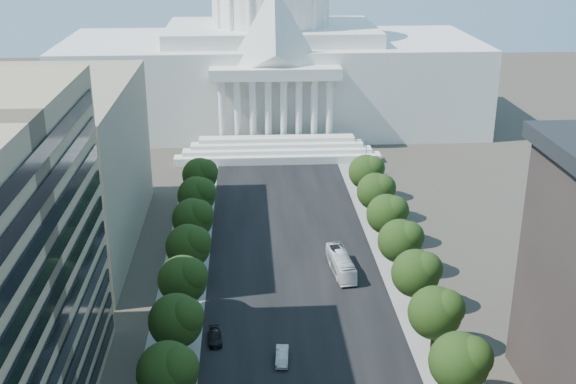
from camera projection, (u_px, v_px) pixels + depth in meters
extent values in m
cube|color=black|center=(292.00, 261.00, 129.98)|extent=(30.00, 260.00, 0.01)
cube|color=gray|center=(186.00, 264.00, 128.92)|extent=(8.00, 260.00, 0.02)
cube|color=gray|center=(397.00, 258.00, 131.04)|extent=(8.00, 260.00, 0.02)
cube|color=white|center=(272.00, 81.00, 214.21)|extent=(120.00, 50.00, 25.00)
cube|color=white|center=(271.00, 32.00, 209.06)|extent=(60.00, 40.00, 4.00)
cube|color=white|center=(275.00, 73.00, 186.17)|extent=(34.00, 8.00, 3.00)
cube|color=gray|center=(26.00, 169.00, 131.31)|extent=(38.00, 52.00, 30.00)
sphere|color=black|center=(167.00, 372.00, 87.59)|extent=(7.60, 7.60, 7.60)
sphere|color=black|center=(177.00, 367.00, 86.55)|extent=(5.32, 5.32, 5.32)
cylinder|color=#33261C|center=(178.00, 350.00, 100.46)|extent=(0.56, 0.56, 2.94)
sphere|color=black|center=(176.00, 321.00, 98.79)|extent=(7.60, 7.60, 7.60)
sphere|color=black|center=(185.00, 316.00, 97.75)|extent=(5.32, 5.32, 5.32)
cylinder|color=#33261C|center=(184.00, 307.00, 111.66)|extent=(0.56, 0.56, 2.94)
sphere|color=black|center=(183.00, 280.00, 109.99)|extent=(7.60, 7.60, 7.60)
sphere|color=black|center=(191.00, 275.00, 108.95)|extent=(5.32, 5.32, 5.32)
cylinder|color=#33261C|center=(189.00, 271.00, 122.85)|extent=(0.56, 0.56, 2.94)
sphere|color=black|center=(188.00, 246.00, 121.19)|extent=(7.60, 7.60, 7.60)
sphere|color=black|center=(195.00, 242.00, 120.15)|extent=(5.32, 5.32, 5.32)
cylinder|color=#33261C|center=(194.00, 242.00, 134.05)|extent=(0.56, 0.56, 2.94)
sphere|color=black|center=(193.00, 219.00, 132.39)|extent=(7.60, 7.60, 7.60)
sphere|color=black|center=(199.00, 214.00, 131.35)|extent=(5.32, 5.32, 5.32)
cylinder|color=#33261C|center=(198.00, 217.00, 145.25)|extent=(0.56, 0.56, 2.94)
sphere|color=black|center=(196.00, 195.00, 143.59)|extent=(7.60, 7.60, 7.60)
sphere|color=black|center=(203.00, 191.00, 142.55)|extent=(5.32, 5.32, 5.32)
cylinder|color=#33261C|center=(201.00, 196.00, 156.45)|extent=(0.56, 0.56, 2.94)
sphere|color=black|center=(200.00, 175.00, 154.79)|extent=(7.60, 7.60, 7.60)
sphere|color=black|center=(206.00, 171.00, 153.75)|extent=(5.32, 5.32, 5.32)
sphere|color=black|center=(459.00, 362.00, 89.60)|extent=(7.60, 7.60, 7.60)
sphere|color=black|center=(472.00, 357.00, 88.56)|extent=(5.32, 5.32, 5.32)
cylinder|color=#33261C|center=(432.00, 342.00, 102.47)|extent=(0.56, 0.56, 2.94)
sphere|color=black|center=(435.00, 313.00, 100.80)|extent=(7.60, 7.60, 7.60)
sphere|color=black|center=(446.00, 308.00, 99.76)|extent=(5.32, 5.32, 5.32)
cylinder|color=#33261C|center=(414.00, 300.00, 113.67)|extent=(0.56, 0.56, 2.94)
sphere|color=black|center=(416.00, 273.00, 112.00)|extent=(7.60, 7.60, 7.60)
sphere|color=black|center=(426.00, 269.00, 110.96)|extent=(5.32, 5.32, 5.32)
cylinder|color=#33261C|center=(398.00, 266.00, 124.87)|extent=(0.56, 0.56, 2.94)
sphere|color=black|center=(400.00, 241.00, 123.20)|extent=(7.60, 7.60, 7.60)
sphere|color=black|center=(409.00, 237.00, 122.16)|extent=(5.32, 5.32, 5.32)
cylinder|color=#33261C|center=(385.00, 237.00, 136.07)|extent=(0.56, 0.56, 2.94)
sphere|color=black|center=(387.00, 214.00, 134.40)|extent=(7.60, 7.60, 7.60)
sphere|color=black|center=(395.00, 210.00, 133.36)|extent=(5.32, 5.32, 5.32)
cylinder|color=#33261C|center=(374.00, 213.00, 147.27)|extent=(0.56, 0.56, 2.94)
sphere|color=black|center=(375.00, 191.00, 145.60)|extent=(7.60, 7.60, 7.60)
sphere|color=black|center=(383.00, 187.00, 144.56)|extent=(5.32, 5.32, 5.32)
cylinder|color=#33261C|center=(365.00, 192.00, 158.46)|extent=(0.56, 0.56, 2.94)
sphere|color=black|center=(366.00, 172.00, 156.80)|extent=(7.60, 7.60, 7.60)
sphere|color=black|center=(373.00, 168.00, 155.76)|extent=(5.32, 5.32, 5.32)
cylinder|color=gray|center=(451.00, 322.00, 101.53)|extent=(0.18, 0.18, 9.00)
cylinder|color=gray|center=(445.00, 296.00, 99.94)|extent=(2.40, 0.14, 0.14)
sphere|color=gray|center=(438.00, 297.00, 99.91)|extent=(0.44, 0.44, 0.44)
cylinder|color=gray|center=(412.00, 247.00, 124.86)|extent=(0.18, 0.18, 9.00)
cylinder|color=gray|center=(407.00, 224.00, 123.27)|extent=(2.40, 0.14, 0.14)
sphere|color=gray|center=(400.00, 225.00, 123.25)|extent=(0.44, 0.44, 0.44)
cylinder|color=gray|center=(385.00, 195.00, 148.20)|extent=(0.18, 0.18, 9.00)
cylinder|color=gray|center=(381.00, 176.00, 146.60)|extent=(2.40, 0.14, 0.14)
sphere|color=gray|center=(375.00, 176.00, 146.58)|extent=(0.44, 0.44, 0.44)
cylinder|color=gray|center=(366.00, 158.00, 171.53)|extent=(0.18, 0.18, 9.00)
cylinder|color=gray|center=(362.00, 140.00, 169.94)|extent=(2.40, 0.14, 0.14)
sphere|color=gray|center=(357.00, 141.00, 169.91)|extent=(0.44, 0.44, 0.44)
imported|color=#A2A5AA|center=(282.00, 356.00, 100.17)|extent=(2.12, 5.11, 1.64)
imported|color=black|center=(215.00, 337.00, 104.89)|extent=(2.38, 4.95, 1.39)
imported|color=silver|center=(341.00, 264.00, 125.10)|extent=(4.05, 12.50, 3.42)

